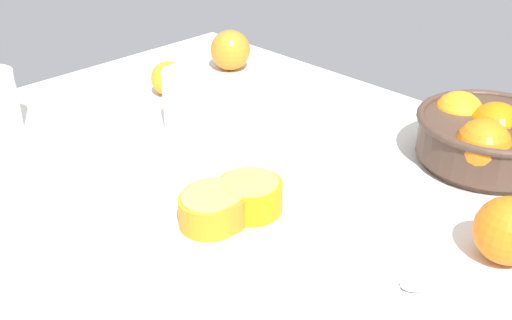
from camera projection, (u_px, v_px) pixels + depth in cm
name	position (u px, v px, depth cm)	size (l,w,h in cm)	color
ground_plane	(258.00, 190.00, 95.13)	(118.83, 86.19, 3.00)	silver
fruit_bowl	(491.00, 136.00, 96.81)	(22.74, 22.74, 10.89)	#473328
second_glass	(189.00, 105.00, 107.38)	(8.56, 8.56, 10.79)	white
cutting_board	(210.00, 222.00, 83.29)	(29.49, 18.87, 2.06)	beige
orange_half_0	(209.00, 211.00, 79.93)	(7.68, 7.68, 4.21)	orange
orange_half_1	(216.00, 206.00, 80.89)	(8.36, 8.36, 4.26)	orange
orange_half_2	(250.00, 196.00, 83.00)	(8.52, 8.52, 4.39)	orange
loose_orange_0	(230.00, 50.00, 133.36)	(8.41, 8.41, 8.41)	orange
loose_orange_1	(168.00, 78.00, 121.72)	(6.65, 6.65, 6.65)	orange
loose_orange_2	(509.00, 231.00, 76.10)	(8.40, 8.40, 8.40)	orange
spoon	(390.00, 286.00, 73.05)	(10.56, 10.56, 1.00)	silver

